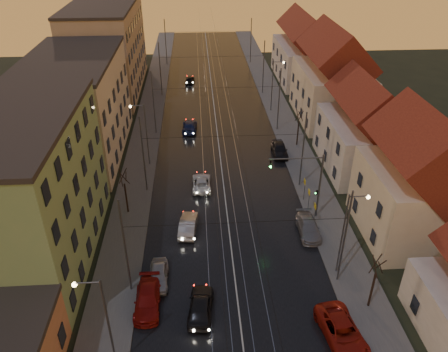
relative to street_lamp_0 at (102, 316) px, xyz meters
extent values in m
cube|color=black|center=(9.10, 38.00, -4.87)|extent=(16.00, 120.00, 0.04)
cube|color=#4C4C4C|center=(-0.90, 38.00, -4.81)|extent=(4.00, 120.00, 0.15)
cube|color=#4C4C4C|center=(19.10, 38.00, -4.81)|extent=(4.00, 120.00, 0.15)
cube|color=gray|center=(6.90, 38.00, -4.83)|extent=(0.06, 120.00, 0.03)
cube|color=gray|center=(8.33, 38.00, -4.83)|extent=(0.06, 120.00, 0.03)
cube|color=gray|center=(9.87, 38.00, -4.83)|extent=(0.06, 120.00, 0.03)
cube|color=gray|center=(11.30, 38.00, -4.83)|extent=(0.06, 120.00, 0.03)
cube|color=#729760|center=(-8.40, 12.00, 1.61)|extent=(10.00, 18.00, 13.00)
cube|color=beige|center=(-8.40, 32.00, 1.11)|extent=(10.00, 20.00, 12.00)
cube|color=#9B8464|center=(-8.40, 56.00, 2.11)|extent=(10.00, 24.00, 14.00)
cube|color=beige|center=(26.10, 13.00, -1.39)|extent=(8.50, 10.00, 7.00)
pyramid|color=#5D1D15|center=(26.10, 13.00, 4.01)|extent=(8.67, 10.20, 3.80)
cube|color=beige|center=(26.10, 26.00, -1.89)|extent=(9.00, 12.00, 6.00)
pyramid|color=#5D1D15|center=(26.10, 26.00, 2.71)|extent=(9.18, 12.24, 3.20)
cube|color=beige|center=(26.10, 41.00, -1.14)|extent=(9.00, 14.00, 7.50)
pyramid|color=#5D1D15|center=(26.10, 41.00, 4.61)|extent=(9.18, 14.28, 4.00)
cube|color=beige|center=(26.10, 59.00, -1.64)|extent=(9.00, 16.00, 6.50)
pyramid|color=#5D1D15|center=(26.10, 59.00, 3.36)|extent=(9.18, 16.32, 3.50)
cylinder|color=#595B60|center=(0.50, 7.00, -0.39)|extent=(0.16, 0.16, 9.00)
cylinder|color=#595B60|center=(17.70, 7.00, -0.39)|extent=(0.16, 0.16, 9.00)
cylinder|color=#595B60|center=(0.50, 22.00, -0.39)|extent=(0.16, 0.16, 9.00)
cylinder|color=#595B60|center=(17.70, 22.00, -0.39)|extent=(0.16, 0.16, 9.00)
cylinder|color=#595B60|center=(0.50, 37.00, -0.39)|extent=(0.16, 0.16, 9.00)
cylinder|color=#595B60|center=(17.70, 37.00, -0.39)|extent=(0.16, 0.16, 9.00)
cylinder|color=#595B60|center=(0.50, 52.00, -0.39)|extent=(0.16, 0.16, 9.00)
cylinder|color=#595B60|center=(17.70, 52.00, -0.39)|extent=(0.16, 0.16, 9.00)
cylinder|color=#595B60|center=(0.50, 70.00, -0.39)|extent=(0.16, 0.16, 9.00)
cylinder|color=#595B60|center=(17.70, 70.00, -0.39)|extent=(0.16, 0.16, 9.00)
cylinder|color=#595B60|center=(0.30, 0.00, -0.89)|extent=(0.14, 0.14, 8.00)
cylinder|color=#595B60|center=(-0.50, 0.00, 2.91)|extent=(1.60, 0.10, 0.10)
sphere|color=#FFD88C|center=(-1.22, 0.00, 2.81)|extent=(0.32, 0.32, 0.32)
cylinder|color=#595B60|center=(17.90, 8.00, -0.89)|extent=(0.14, 0.14, 8.00)
cylinder|color=#595B60|center=(18.70, 8.00, 2.91)|extent=(1.60, 0.10, 0.10)
sphere|color=#FFD88C|center=(19.42, 8.00, 2.81)|extent=(0.32, 0.32, 0.32)
cylinder|color=#595B60|center=(0.30, 28.00, -0.89)|extent=(0.14, 0.14, 8.00)
cylinder|color=#595B60|center=(-0.50, 28.00, 2.91)|extent=(1.60, 0.10, 0.10)
sphere|color=#FFD88C|center=(-1.22, 28.00, 2.81)|extent=(0.32, 0.32, 0.32)
cylinder|color=#595B60|center=(17.90, 44.00, -0.89)|extent=(0.14, 0.14, 8.00)
cylinder|color=#595B60|center=(18.70, 44.00, 2.91)|extent=(1.60, 0.10, 0.10)
sphere|color=#FFD88C|center=(19.42, 44.00, 2.81)|extent=(0.32, 0.32, 0.32)
cylinder|color=#595B60|center=(18.10, 16.00, -1.29)|extent=(0.20, 0.20, 7.20)
cylinder|color=#595B60|center=(15.50, 16.00, 2.01)|extent=(5.20, 0.14, 0.14)
imported|color=black|center=(13.10, 16.00, 1.41)|extent=(0.15, 0.18, 0.90)
sphere|color=#19FF3F|center=(13.10, 15.88, 1.26)|extent=(0.20, 0.20, 0.20)
cylinder|color=black|center=(-1.10, 18.00, -3.14)|extent=(0.18, 0.18, 3.50)
cylinder|color=black|center=(-0.86, 18.09, -0.59)|extent=(0.37, 0.92, 1.61)
cylinder|color=black|center=(-1.18, 18.23, -0.59)|extent=(0.91, 0.40, 1.61)
cylinder|color=black|center=(-1.33, 17.91, -0.59)|extent=(0.37, 0.92, 1.61)
cylinder|color=black|center=(-0.97, 17.78, -0.59)|extent=(0.84, 0.54, 1.62)
cylinder|color=black|center=(19.30, 4.00, -3.14)|extent=(0.18, 0.18, 3.50)
cylinder|color=black|center=(19.54, 4.09, -0.59)|extent=(0.37, 0.92, 1.61)
cylinder|color=black|center=(19.22, 4.23, -0.59)|extent=(0.91, 0.40, 1.61)
cylinder|color=black|center=(19.07, 3.91, -0.59)|extent=(0.37, 0.92, 1.61)
cylinder|color=black|center=(19.43, 3.78, -0.59)|extent=(0.84, 0.54, 1.62)
cylinder|color=black|center=(19.50, 32.00, -3.14)|extent=(0.18, 0.18, 3.50)
cylinder|color=black|center=(19.74, 32.09, -0.59)|extent=(0.37, 0.92, 1.61)
cylinder|color=black|center=(19.42, 32.23, -0.59)|extent=(0.91, 0.40, 1.61)
cylinder|color=black|center=(19.27, 31.91, -0.59)|extent=(0.37, 0.92, 1.61)
cylinder|color=black|center=(19.63, 31.78, -0.59)|extent=(0.84, 0.54, 1.62)
imported|color=black|center=(6.15, 4.23, -4.11)|extent=(2.32, 4.71, 1.55)
imported|color=#A3A2A8|center=(5.15, 14.57, -4.16)|extent=(2.00, 4.53, 1.45)
imported|color=white|center=(6.60, 22.41, -4.27)|extent=(2.04, 4.40, 1.22)
imported|color=navy|center=(5.20, 37.60, -4.19)|extent=(2.20, 4.89, 1.39)
imported|color=black|center=(5.19, 58.28, -4.27)|extent=(1.86, 3.77, 1.23)
imported|color=maroon|center=(2.03, 5.22, -4.18)|extent=(1.97, 4.84, 1.40)
imported|color=#9A9A9F|center=(2.70, 7.86, -4.21)|extent=(1.65, 3.99, 1.35)
imported|color=#AA1D11|center=(16.27, 1.12, -4.13)|extent=(3.25, 5.76, 1.52)
imported|color=gray|center=(16.70, 13.46, -4.21)|extent=(1.92, 4.65, 1.35)
imported|color=black|center=(16.70, 29.55, -4.11)|extent=(1.93, 4.58, 1.55)
camera|label=1|loc=(6.41, -19.37, 21.64)|focal=35.00mm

